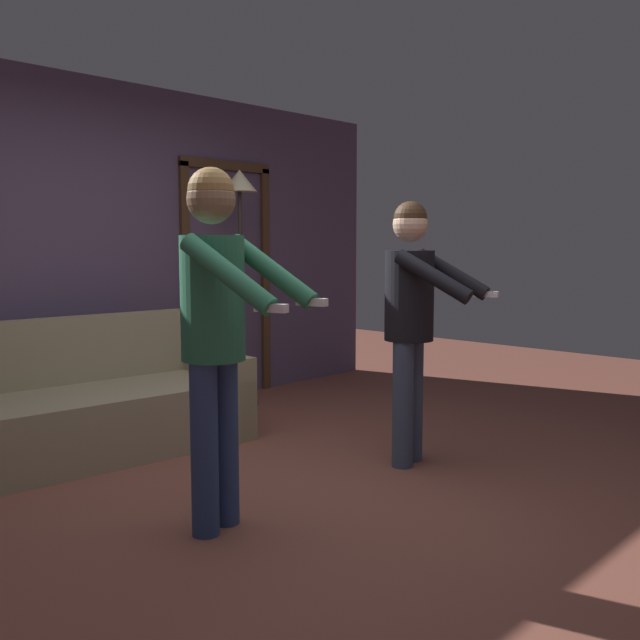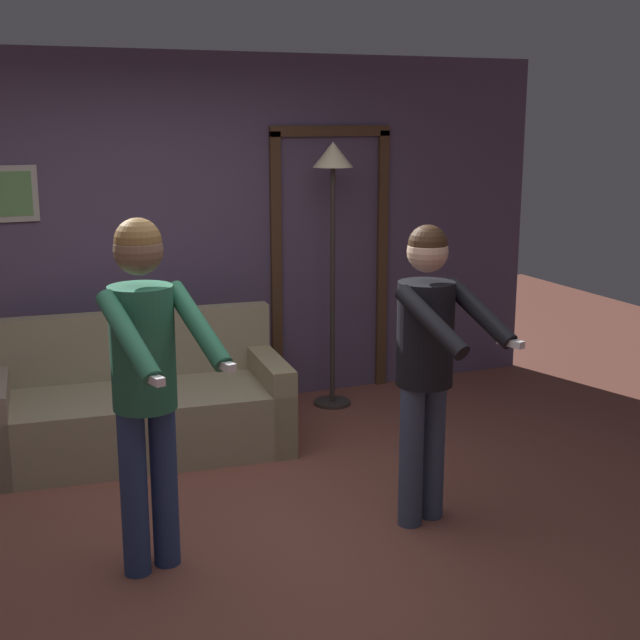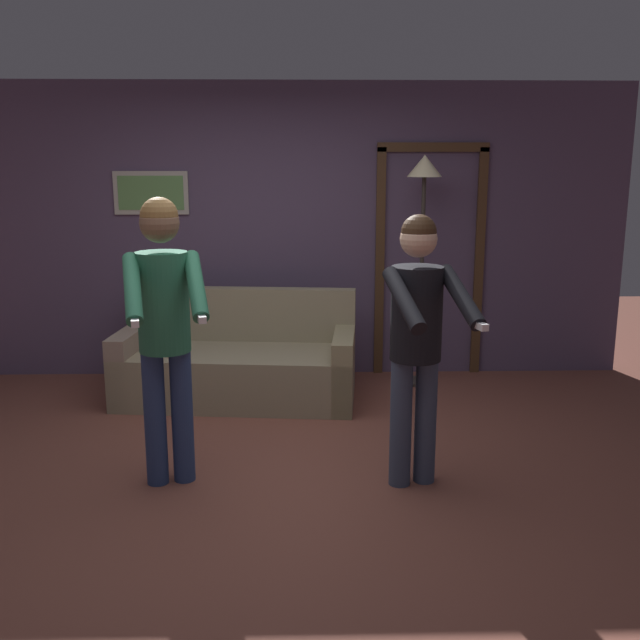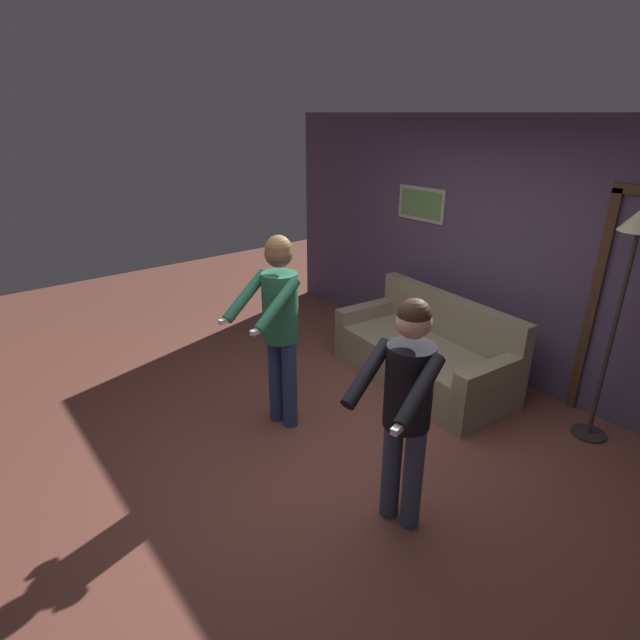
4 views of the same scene
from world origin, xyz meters
name	(u,v)px [view 3 (image 3 of 4)]	position (x,y,z in m)	size (l,w,h in m)	color
ground_plane	(259,474)	(0.00, 0.00, 0.00)	(12.00, 12.00, 0.00)	brown
back_wall_assembly	(272,232)	(0.01, 2.25, 1.30)	(6.40, 0.10, 2.60)	#544461
couch	(238,365)	(-0.25, 1.50, 0.28)	(1.97, 1.03, 0.87)	gray
torchiere_lamp	(424,201)	(1.30, 1.88, 1.59)	(0.29, 0.29, 1.97)	#332D28
person_standing_left	(164,315)	(-0.52, -0.10, 1.04)	(0.53, 0.69, 1.72)	navy
person_standing_right	(417,328)	(0.94, -0.15, 0.97)	(0.53, 0.64, 1.62)	#3B465F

